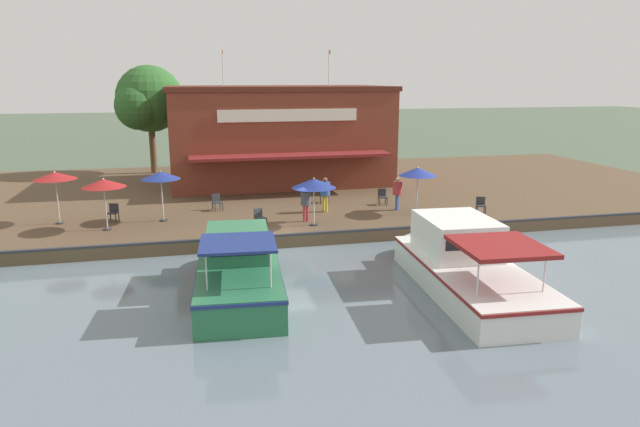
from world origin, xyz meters
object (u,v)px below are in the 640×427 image
cafe_chair_under_first_umbrella (382,196)px  person_near_entrance (397,190)px  patio_umbrella_mid_patio_left (55,176)px  motorboat_mid_row (238,267)px  waterfront_restaurant (278,134)px  person_at_quay_edge (325,190)px  tree_behind_restaurant (147,101)px  patio_umbrella_mid_patio_right (314,183)px  motorboat_fourth_along (460,261)px  cafe_chair_mid_patio (260,217)px  cafe_chair_beside_entrance (113,212)px  patio_umbrella_far_corner (104,183)px  cafe_chair_facing_river (481,204)px  patio_umbrella_back_row (418,172)px  person_mid_patio (306,200)px  patio_umbrella_by_entrance (161,175)px  cafe_chair_back_row_seat (324,194)px

cafe_chair_under_first_umbrella → person_near_entrance: 1.56m
patio_umbrella_mid_patio_left → motorboat_mid_row: 11.92m
waterfront_restaurant → person_near_entrance: (9.91, 4.58, -2.02)m
waterfront_restaurant → person_at_quay_edge: size_ratio=7.85×
tree_behind_restaurant → patio_umbrella_mid_patio_right: bearing=25.2°
cafe_chair_under_first_umbrella → motorboat_fourth_along: motorboat_fourth_along is taller
waterfront_restaurant → cafe_chair_mid_patio: size_ratio=16.38×
person_at_quay_edge → cafe_chair_beside_entrance: bearing=-91.9°
waterfront_restaurant → patio_umbrella_far_corner: (10.70, -9.53, -0.96)m
cafe_chair_facing_river → motorboat_mid_row: motorboat_mid_row is taller
patio_umbrella_back_row → cafe_chair_beside_entrance: patio_umbrella_back_row is taller
cafe_chair_mid_patio → person_mid_patio: bearing=103.1°
patio_umbrella_far_corner → motorboat_fourth_along: bearing=56.4°
person_mid_patio → motorboat_fourth_along: size_ratio=0.17×
cafe_chair_under_first_umbrella → person_mid_patio: person_mid_patio is taller
patio_umbrella_by_entrance → person_near_entrance: 11.77m
cafe_chair_beside_entrance → person_mid_patio: bearing=76.7°
cafe_chair_facing_river → motorboat_mid_row: 14.21m
motorboat_fourth_along → patio_umbrella_far_corner: bearing=-123.6°
motorboat_mid_row → motorboat_fourth_along: bearing=80.4°
cafe_chair_under_first_umbrella → person_at_quay_edge: (0.96, -3.42, 0.65)m
cafe_chair_mid_patio → cafe_chair_beside_entrance: size_ratio=1.00×
waterfront_restaurant → patio_umbrella_mid_patio_right: waterfront_restaurant is taller
cafe_chair_back_row_seat → cafe_chair_under_first_umbrella: 3.18m
motorboat_fourth_along → patio_umbrella_back_row: bearing=167.7°
motorboat_fourth_along → patio_umbrella_mid_patio_right: bearing=-153.0°
waterfront_restaurant → cafe_chair_mid_patio: 12.36m
cafe_chair_beside_entrance → motorboat_mid_row: size_ratio=0.11×
cafe_chair_mid_patio → motorboat_fourth_along: 9.78m
patio_umbrella_by_entrance → person_mid_patio: patio_umbrella_by_entrance is taller
cafe_chair_beside_entrance → patio_umbrella_far_corner: bearing=-3.5°
patio_umbrella_far_corner → person_mid_patio: patio_umbrella_far_corner is taller
person_mid_patio → motorboat_mid_row: (6.78, -3.81, -0.79)m
patio_umbrella_by_entrance → cafe_chair_under_first_umbrella: bearing=95.4°
patio_umbrella_by_entrance → patio_umbrella_mid_patio_left: bearing=-97.0°
person_at_quay_edge → patio_umbrella_back_row: bearing=71.6°
waterfront_restaurant → cafe_chair_mid_patio: waterfront_restaurant is taller
patio_umbrella_mid_patio_right → tree_behind_restaurant: (-17.20, -8.11, 3.13)m
patio_umbrella_mid_patio_right → tree_behind_restaurant: 19.27m
patio_umbrella_mid_patio_right → cafe_chair_under_first_umbrella: size_ratio=2.64×
patio_umbrella_by_entrance → cafe_chair_facing_river: patio_umbrella_by_entrance is taller
cafe_chair_mid_patio → motorboat_mid_row: bearing=-13.9°
patio_umbrella_by_entrance → cafe_chair_under_first_umbrella: 11.58m
waterfront_restaurant → patio_umbrella_back_row: waterfront_restaurant is taller
cafe_chair_beside_entrance → motorboat_mid_row: (8.89, 5.10, -0.23)m
tree_behind_restaurant → cafe_chair_back_row_seat: bearing=38.0°
waterfront_restaurant → patio_umbrella_by_entrance: 11.97m
cafe_chair_mid_patio → person_at_quay_edge: 4.36m
patio_umbrella_by_entrance → person_at_quay_edge: (-0.12, 7.98, -1.08)m
cafe_chair_back_row_seat → cafe_chair_under_first_umbrella: size_ratio=1.00×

